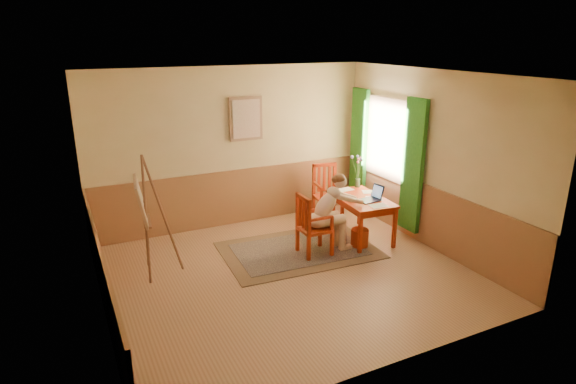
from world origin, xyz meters
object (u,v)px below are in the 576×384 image
chair_left (312,225)px  figure (330,210)px  table (361,203)px  easel (144,205)px  chair_back (327,193)px  laptop (371,197)px

chair_left → figure: size_ratio=0.79×
table → figure: 0.76m
easel → figure: bearing=-9.6°
table → figure: bearing=-163.5°
chair_back → chair_left: bearing=-129.0°
figure → chair_left: bearing=-179.2°
laptop → easel: bearing=173.1°
table → chair_back: 1.00m
table → easel: easel is taller
chair_left → chair_back: size_ratio=0.95×
laptop → easel: size_ratio=0.24×
chair_back → laptop: size_ratio=2.43×
chair_back → figure: 1.39m
chair_back → laptop: (0.14, -1.17, 0.25)m
figure → laptop: size_ratio=2.93×
table → chair_left: (-1.04, -0.22, -0.14)m
easel → laptop: bearing=-6.9°
laptop → figure: bearing=-177.5°
figure → chair_back: bearing=61.3°
table → easel: size_ratio=0.71×
laptop → easel: easel is taller
table → laptop: bearing=-66.9°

